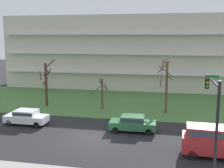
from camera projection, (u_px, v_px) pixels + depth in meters
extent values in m
plane|color=#232326|center=(91.00, 138.00, 24.93)|extent=(160.00, 160.00, 0.00)
cube|color=#477238|center=(118.00, 102.00, 38.47)|extent=(80.00, 16.00, 0.08)
cube|color=beige|center=(132.00, 52.00, 51.57)|extent=(43.79, 13.26, 12.66)
cube|color=silver|center=(126.00, 73.00, 45.25)|extent=(42.03, 0.90, 0.24)
cube|color=silver|center=(126.00, 54.00, 44.72)|extent=(42.03, 0.90, 0.24)
cube|color=silver|center=(126.00, 34.00, 44.20)|extent=(42.03, 0.90, 0.24)
cylinder|color=#423023|center=(46.00, 85.00, 36.04)|extent=(0.33, 0.33, 5.70)
cylinder|color=#423023|center=(50.00, 64.00, 36.26)|extent=(1.63, 0.78, 1.21)
cylinder|color=#423023|center=(40.00, 76.00, 35.62)|extent=(0.84, 1.30, 0.99)
cylinder|color=#423023|center=(49.00, 72.00, 36.12)|extent=(0.98, 0.68, 1.06)
cylinder|color=#423023|center=(45.00, 82.00, 36.29)|extent=(0.72, 0.72, 1.01)
cylinder|color=#423023|center=(46.00, 73.00, 36.03)|extent=(0.63, 0.40, 0.85)
cylinder|color=brown|center=(102.00, 94.00, 34.47)|extent=(0.24, 0.24, 3.91)
cylinder|color=brown|center=(97.00, 89.00, 35.02)|extent=(1.15, 1.65, 1.14)
cylinder|color=brown|center=(101.00, 82.00, 34.05)|extent=(0.51, 0.44, 0.72)
cylinder|color=brown|center=(104.00, 86.00, 33.75)|extent=(1.08, 0.68, 1.12)
cylinder|color=brown|center=(106.00, 87.00, 34.24)|extent=(0.14, 0.91, 1.11)
cylinder|color=brown|center=(167.00, 88.00, 32.71)|extent=(0.29, 0.29, 6.19)
cylinder|color=brown|center=(169.00, 76.00, 32.12)|extent=(0.81, 0.55, 0.87)
cylinder|color=brown|center=(166.00, 71.00, 31.65)|extent=(1.65, 0.44, 1.20)
cylinder|color=brown|center=(161.00, 80.00, 32.75)|extent=(0.26, 1.44, 1.53)
cylinder|color=brown|center=(163.00, 68.00, 33.06)|extent=(1.48, 1.06, 1.33)
cylinder|color=brown|center=(165.00, 63.00, 32.48)|extent=(0.58, 0.76, 0.89)
cylinder|color=brown|center=(163.00, 65.00, 32.44)|extent=(0.28, 1.18, 1.25)
cube|color=#2D6B3D|center=(133.00, 125.00, 26.57)|extent=(4.44, 1.90, 0.70)
cube|color=#2D6B3D|center=(133.00, 119.00, 26.47)|extent=(2.24, 1.71, 0.55)
cube|color=#2D3847|center=(133.00, 119.00, 26.47)|extent=(2.19, 1.74, 0.30)
cylinder|color=black|center=(115.00, 130.00, 26.13)|extent=(0.64, 0.23, 0.64)
cylinder|color=black|center=(118.00, 125.00, 27.66)|extent=(0.64, 0.23, 0.64)
cylinder|color=black|center=(148.00, 132.00, 25.60)|extent=(0.64, 0.23, 0.64)
cylinder|color=black|center=(149.00, 127.00, 27.14)|extent=(0.64, 0.23, 0.64)
cube|color=white|center=(26.00, 118.00, 28.69)|extent=(4.43, 1.87, 0.70)
cube|color=white|center=(26.00, 113.00, 28.59)|extent=(2.23, 1.69, 0.55)
cube|color=#2D3847|center=(26.00, 113.00, 28.59)|extent=(2.18, 1.73, 0.30)
cylinder|color=black|center=(9.00, 123.00, 28.31)|extent=(0.64, 0.23, 0.64)
cylinder|color=black|center=(17.00, 119.00, 29.83)|extent=(0.64, 0.23, 0.64)
cylinder|color=black|center=(37.00, 125.00, 27.67)|extent=(0.64, 0.23, 0.64)
cylinder|color=black|center=(44.00, 120.00, 29.19)|extent=(0.64, 0.23, 0.64)
cube|color=#B22828|center=(217.00, 145.00, 20.83)|extent=(5.30, 2.27, 1.25)
cube|color=#B22828|center=(218.00, 132.00, 20.67)|extent=(4.69, 2.08, 0.75)
cube|color=#2D3847|center=(218.00, 132.00, 20.67)|extent=(4.60, 2.12, 0.41)
cylinder|color=black|center=(192.00, 146.00, 22.23)|extent=(0.73, 0.26, 0.72)
cylinder|color=black|center=(192.00, 155.00, 20.53)|extent=(0.73, 0.26, 0.72)
cylinder|color=black|center=(216.00, 136.00, 16.19)|extent=(0.18, 0.18, 6.54)
cylinder|color=black|center=(212.00, 81.00, 18.24)|extent=(0.12, 5.23, 0.12)
cube|color=black|center=(207.00, 83.00, 20.56)|extent=(0.28, 0.28, 0.90)
sphere|color=red|center=(208.00, 79.00, 20.37)|extent=(0.20, 0.20, 0.20)
sphere|color=#F2A519|center=(207.00, 83.00, 20.41)|extent=(0.20, 0.20, 0.20)
sphere|color=green|center=(207.00, 86.00, 20.46)|extent=(0.20, 0.20, 0.20)
cube|color=#197238|center=(212.00, 76.00, 18.45)|extent=(0.90, 0.04, 0.24)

